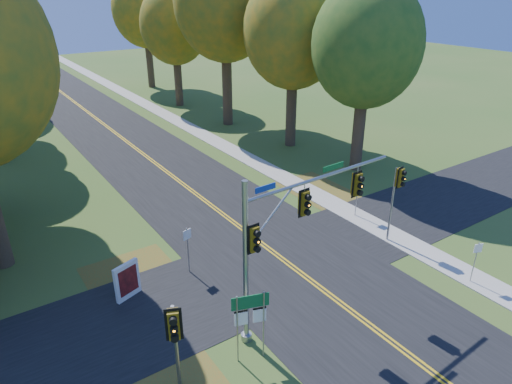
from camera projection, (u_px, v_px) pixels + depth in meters
ground at (312, 282)px, 20.46m from camera, size 160.00×160.00×0.00m
road_main at (312, 282)px, 20.46m from camera, size 8.00×160.00×0.02m
road_cross at (285, 261)px, 21.96m from camera, size 60.00×6.00×0.02m
centerline_left at (310, 282)px, 20.40m from camera, size 0.10×160.00×0.01m
centerline_right at (314, 281)px, 20.50m from camera, size 0.10×160.00×0.01m
sidewalk_east at (403, 241)px, 23.61m from camera, size 1.60×160.00×0.06m
leaf_patch_w_near at (140, 286)px, 20.15m from camera, size 4.00×6.00×0.00m
leaf_patch_e at (332, 198)px, 28.43m from camera, size 3.50×8.00×0.00m
tree_e_a at (367, 45)px, 29.37m from camera, size 7.20×7.20×12.73m
tree_e_b at (294, 31)px, 34.02m from camera, size 7.60×7.60×13.33m
tree_e_c at (225, 2)px, 38.82m from camera, size 8.80×8.80×15.79m
tree_e_d at (175, 25)px, 46.42m from camera, size 7.00×7.00×12.32m
tree_e_e at (145, 10)px, 54.68m from camera, size 7.80×7.80×13.74m
traffic_mast at (286, 229)px, 16.32m from camera, size 7.19×0.81×6.52m
east_signal_pole at (398, 186)px, 22.34m from camera, size 0.47×0.56×4.14m
ped_signal_pole at (174, 331)px, 13.99m from camera, size 0.50×0.61×3.37m
route_sign_cluster at (250, 314)px, 15.50m from camera, size 1.25×0.46×2.81m
info_kiosk at (127, 281)px, 19.12m from camera, size 1.19×0.56×1.67m
reg_sign_e_north at (358, 189)px, 25.51m from camera, size 0.47×0.08×2.44m
reg_sign_e_south at (476, 255)px, 19.85m from camera, size 0.37×0.18×2.06m
reg_sign_w at (188, 242)px, 20.49m from camera, size 0.44×0.15×2.32m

